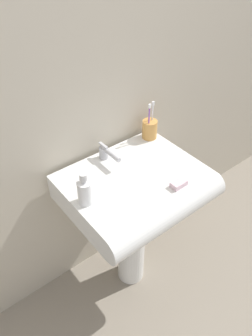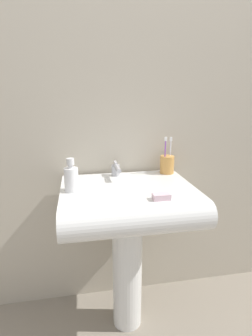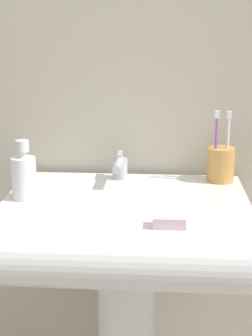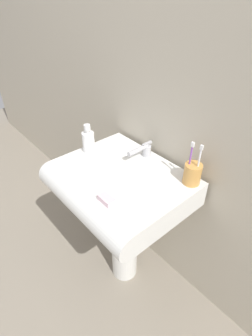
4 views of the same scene
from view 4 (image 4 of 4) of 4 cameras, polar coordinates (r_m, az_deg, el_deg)
name	(u,v)px [view 4 (image 4 of 4)]	position (r m, az deg, el deg)	size (l,w,h in m)	color
ground_plane	(125,270)	(1.74, -0.32, -21.30)	(6.00, 6.00, 0.00)	gray
wall_back	(173,59)	(1.16, 10.15, 22.24)	(5.00, 0.05, 2.40)	#B7AD99
sink_pedestal	(124,236)	(1.48, -0.36, -14.62)	(0.15, 0.15, 0.64)	white
sink_basin	(116,187)	(1.19, -2.18, -4.09)	(0.60, 0.50, 0.12)	white
faucet	(144,150)	(1.26, 3.87, 3.90)	(0.04, 0.14, 0.07)	#B7B7BC
toothbrush_cup	(192,173)	(1.12, 14.26, -1.14)	(0.07, 0.07, 0.19)	#D19347
soap_bottle	(88,141)	(1.30, -8.18, 5.85)	(0.06, 0.06, 0.15)	white
bar_soap	(107,199)	(1.02, -4.27, -6.85)	(0.07, 0.04, 0.02)	silver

